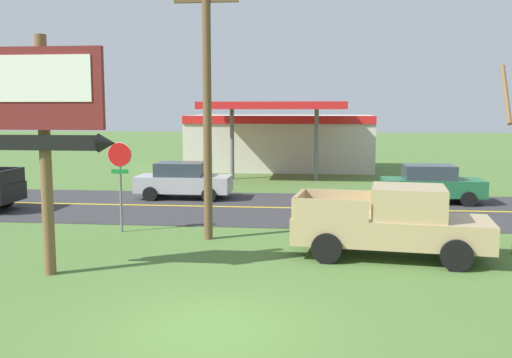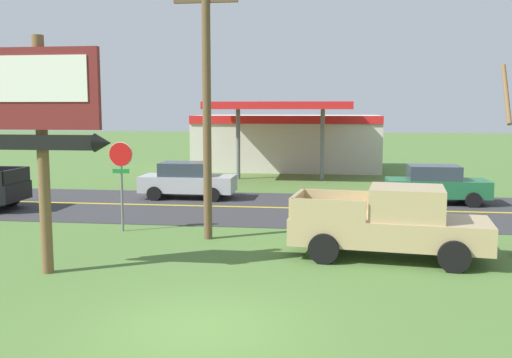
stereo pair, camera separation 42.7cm
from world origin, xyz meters
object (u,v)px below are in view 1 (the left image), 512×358
stop_sign (120,171)px  car_green_far_lane (431,184)px  motel_sign (44,113)px  utility_pole (207,90)px  gas_station (280,140)px  pickup_tan_parked_on_lawn (393,223)px  car_silver_near_lane (183,180)px

stop_sign → car_green_far_lane: size_ratio=0.70×
motel_sign → car_green_far_lane: 16.79m
utility_pole → gas_station: 21.04m
motel_sign → pickup_tan_parked_on_lawn: bearing=17.5°
motel_sign → stop_sign: motel_sign is taller
pickup_tan_parked_on_lawn → car_silver_near_lane: 12.39m
utility_pole → pickup_tan_parked_on_lawn: 6.70m
utility_pole → pickup_tan_parked_on_lawn: utility_pole is taller
motel_sign → gas_station: motel_sign is taller
motel_sign → car_green_far_lane: bearing=47.1°
utility_pole → stop_sign: bearing=167.0°
pickup_tan_parked_on_lawn → car_green_far_lane: size_ratio=1.29×
motel_sign → gas_station: bearing=81.2°
motel_sign → car_silver_near_lane: bearing=88.1°
motel_sign → car_green_far_lane: (11.24, 12.09, -3.08)m
gas_station → car_green_far_lane: (7.35, -13.07, -1.11)m
motel_sign → stop_sign: 5.35m
pickup_tan_parked_on_lawn → car_green_far_lane: (2.81, 9.43, -0.13)m
gas_station → car_green_far_lane: size_ratio=2.86×
utility_pole → pickup_tan_parked_on_lawn: size_ratio=1.57×
motel_sign → gas_station: size_ratio=0.48×
stop_sign → car_green_far_lane: stop_sign is taller
motel_sign → utility_pole: (3.05, 4.31, 0.66)m
motel_sign → utility_pole: bearing=54.7°
pickup_tan_parked_on_lawn → car_silver_near_lane: (-8.04, 9.43, -0.13)m
pickup_tan_parked_on_lawn → utility_pole: bearing=163.0°
pickup_tan_parked_on_lawn → car_green_far_lane: pickup_tan_parked_on_lawn is taller
stop_sign → car_green_far_lane: 13.33m
stop_sign → gas_station: size_ratio=0.25×
utility_pole → motel_sign: bearing=-125.3°
stop_sign → utility_pole: size_ratio=0.35×
motel_sign → car_silver_near_lane: (0.39, 12.09, -3.08)m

